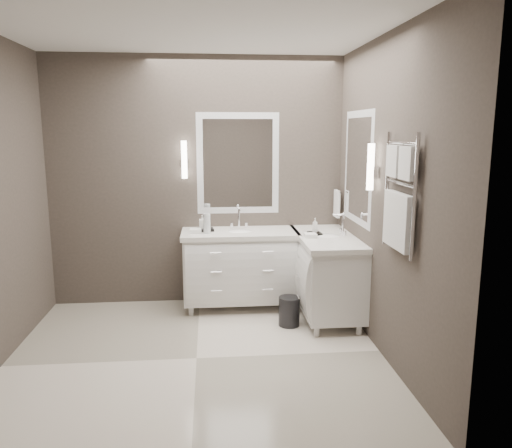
{
  "coord_description": "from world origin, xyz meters",
  "views": [
    {
      "loc": [
        0.14,
        -3.99,
        1.92
      ],
      "look_at": [
        0.57,
        0.7,
        1.02
      ],
      "focal_mm": 35.0,
      "sensor_mm": 36.0,
      "label": 1
    }
  ],
  "objects": [
    {
      "name": "vanity_right",
      "position": [
        1.33,
        0.9,
        0.49
      ],
      "size": [
        0.59,
        1.24,
        0.97
      ],
      "color": "white",
      "rests_on": "floor"
    },
    {
      "name": "sconce_back",
      "position": [
        -0.13,
        1.43,
        1.59
      ],
      "size": [
        0.06,
        0.06,
        0.4
      ],
      "color": "white",
      "rests_on": "wall_back"
    },
    {
      "name": "waste_bin",
      "position": [
        0.9,
        0.65,
        0.15
      ],
      "size": [
        0.23,
        0.23,
        0.29
      ],
      "primitive_type": "cylinder",
      "rotation": [
        0.0,
        0.0,
        -0.08
      ],
      "color": "black",
      "rests_on": "floor"
    },
    {
      "name": "ceiling",
      "position": [
        0.0,
        0.0,
        2.71
      ],
      "size": [
        3.2,
        3.0,
        0.01
      ],
      "primitive_type": "cube",
      "color": "white",
      "rests_on": "wall_back"
    },
    {
      "name": "wall_right",
      "position": [
        1.6,
        0.0,
        1.35
      ],
      "size": [
        0.01,
        3.0,
        2.7
      ],
      "primitive_type": "cube",
      "color": "#433B36",
      "rests_on": "floor"
    },
    {
      "name": "amenity_tray_back",
      "position": [
        0.08,
        1.27,
        0.86
      ],
      "size": [
        0.19,
        0.15,
        0.03
      ],
      "primitive_type": "cube",
      "rotation": [
        0.0,
        0.0,
        0.13
      ],
      "color": "black",
      "rests_on": "vanity_back"
    },
    {
      "name": "soap_bottle_a",
      "position": [
        0.05,
        1.29,
        0.95
      ],
      "size": [
        0.06,
        0.07,
        0.14
      ],
      "primitive_type": "imported",
      "rotation": [
        0.0,
        0.0,
        0.0
      ],
      "color": "white",
      "rests_on": "amenity_tray_back"
    },
    {
      "name": "towel_ladder",
      "position": [
        1.55,
        -0.4,
        1.39
      ],
      "size": [
        0.06,
        0.58,
        0.9
      ],
      "color": "white",
      "rests_on": "wall_right"
    },
    {
      "name": "water_bottle",
      "position": [
        0.1,
        1.13,
        0.95
      ],
      "size": [
        0.09,
        0.09,
        0.21
      ],
      "primitive_type": "cylinder",
      "rotation": [
        0.0,
        0.0,
        -0.35
      ],
      "color": "silver",
      "rests_on": "vanity_back"
    },
    {
      "name": "mirror_right",
      "position": [
        1.59,
        0.8,
        1.55
      ],
      "size": [
        0.02,
        0.9,
        1.1
      ],
      "color": "white",
      "rests_on": "wall_right"
    },
    {
      "name": "sconce_right",
      "position": [
        1.53,
        0.22,
        1.59
      ],
      "size": [
        0.06,
        0.06,
        0.4
      ],
      "color": "white",
      "rests_on": "wall_right"
    },
    {
      "name": "mirror_back",
      "position": [
        0.45,
        1.49,
        1.55
      ],
      "size": [
        0.9,
        0.02,
        1.1
      ],
      "color": "white",
      "rests_on": "wall_back"
    },
    {
      "name": "towel_bar_corner",
      "position": [
        1.54,
        1.36,
        1.12
      ],
      "size": [
        0.03,
        0.22,
        0.3
      ],
      "color": "white",
      "rests_on": "wall_right"
    },
    {
      "name": "vanity_back",
      "position": [
        0.45,
        1.23,
        0.49
      ],
      "size": [
        1.24,
        0.59,
        0.97
      ],
      "color": "white",
      "rests_on": "floor"
    },
    {
      "name": "amenity_tray_right",
      "position": [
        1.21,
        0.96,
        0.86
      ],
      "size": [
        0.14,
        0.17,
        0.02
      ],
      "primitive_type": "cube",
      "rotation": [
        0.0,
        0.0,
        0.07
      ],
      "color": "black",
      "rests_on": "vanity_right"
    },
    {
      "name": "soap_bottle_b",
      "position": [
        0.11,
        1.24,
        0.92
      ],
      "size": [
        0.08,
        0.08,
        0.09
      ],
      "primitive_type": "imported",
      "rotation": [
        0.0,
        0.0,
        0.08
      ],
      "color": "black",
      "rests_on": "amenity_tray_back"
    },
    {
      "name": "soap_bottle_c",
      "position": [
        1.21,
        0.96,
        0.95
      ],
      "size": [
        0.08,
        0.08,
        0.15
      ],
      "primitive_type": "imported",
      "rotation": [
        0.0,
        0.0,
        -0.41
      ],
      "color": "white",
      "rests_on": "amenity_tray_right"
    },
    {
      "name": "wall_front",
      "position": [
        0.0,
        -1.5,
        1.35
      ],
      "size": [
        3.2,
        0.01,
        2.7
      ],
      "primitive_type": "cube",
      "color": "#433B36",
      "rests_on": "floor"
    },
    {
      "name": "floor",
      "position": [
        0.0,
        0.0,
        -0.01
      ],
      "size": [
        3.2,
        3.0,
        0.01
      ],
      "primitive_type": "cube",
      "color": "white",
      "rests_on": "ground"
    },
    {
      "name": "wall_back",
      "position": [
        0.0,
        1.5,
        1.35
      ],
      "size": [
        3.2,
        0.01,
        2.7
      ],
      "primitive_type": "cube",
      "color": "#433B36",
      "rests_on": "floor"
    }
  ]
}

